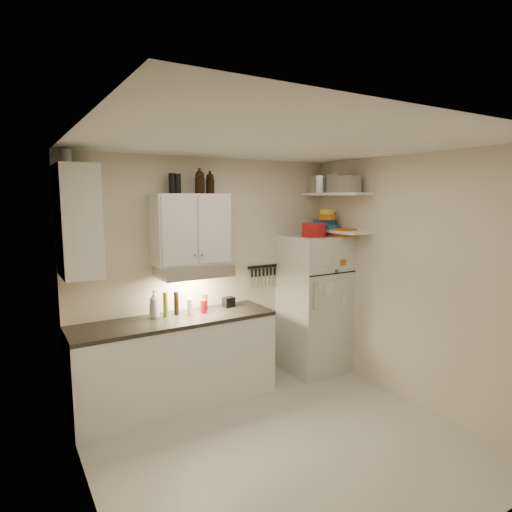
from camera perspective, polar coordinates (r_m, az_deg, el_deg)
floor at (r=4.17m, az=3.78°, el=-23.60°), size 3.20×3.00×0.02m
ceiling at (r=3.58m, az=4.17°, el=15.01°), size 3.20×3.00×0.02m
back_wall at (r=4.94m, az=-6.15°, el=-2.25°), size 3.20×0.02×2.60m
left_wall at (r=3.06m, az=-21.88°, el=-9.08°), size 0.02×3.00×2.60m
right_wall at (r=4.75m, az=20.09°, el=-3.10°), size 0.02×3.00×2.60m
base_cabinet at (r=4.70m, az=-10.61°, el=-13.81°), size 2.10×0.60×0.88m
countertop at (r=4.55m, az=-10.76°, el=-8.41°), size 2.10×0.62×0.04m
upper_cabinet at (r=4.60m, az=-8.72°, el=3.55°), size 0.80×0.33×0.75m
side_cabinet at (r=4.16m, az=-22.67°, el=4.32°), size 0.33×0.55×1.00m
range_hood at (r=4.59m, az=-8.29°, el=-1.92°), size 0.76×0.46×0.12m
fridge at (r=5.40m, az=7.73°, el=-6.31°), size 0.70×0.68×1.70m
shelf_hi at (r=5.26m, az=10.65°, el=8.12°), size 0.30×0.95×0.03m
shelf_lo at (r=5.28m, az=10.53°, el=3.33°), size 0.30×0.95×0.03m
knife_strip at (r=5.25m, az=0.90°, el=-1.40°), size 0.42×0.02×0.03m
dutch_oven at (r=5.09m, az=7.73°, el=3.49°), size 0.37×0.37×0.17m
book_stack at (r=5.20m, az=11.35°, el=3.10°), size 0.22×0.28×0.09m
spice_jar at (r=5.26m, az=7.85°, el=3.33°), size 0.09×0.09×0.11m
stock_pot at (r=5.56m, az=8.58°, el=9.40°), size 0.37×0.37×0.21m
tin_a at (r=5.20m, az=11.04°, el=9.49°), size 0.23×0.21×0.22m
tin_b at (r=5.06m, az=12.32°, el=9.35°), size 0.21×0.21×0.19m
bowl_teal at (r=5.41m, az=9.02°, el=4.24°), size 0.29×0.29×0.11m
bowl_orange at (r=5.34m, az=9.44°, el=5.17°), size 0.23×0.23×0.07m
bowl_yellow at (r=5.34m, az=9.45°, el=5.84°), size 0.18×0.18×0.06m
plates at (r=5.31m, az=9.78°, el=3.87°), size 0.30×0.30×0.06m
growler_a at (r=4.59m, az=-7.51°, el=9.78°), size 0.11×0.11×0.25m
growler_b at (r=4.71m, az=-6.14°, el=9.62°), size 0.09×0.09×0.22m
thermos_a at (r=4.57m, az=-10.41°, el=9.46°), size 0.09×0.09×0.20m
thermos_b at (r=4.55m, az=-11.13°, el=9.48°), size 0.09×0.09×0.21m
side_jar at (r=4.25m, az=-24.06°, el=11.98°), size 0.12×0.12×0.14m
soap_bottle at (r=4.56m, az=-13.41°, el=-6.11°), size 0.15×0.15×0.32m
pepper_mill at (r=4.80m, az=-6.80°, el=-6.12°), size 0.07×0.07×0.18m
oil_bottle at (r=4.58m, az=-11.99°, el=-6.36°), size 0.05×0.05×0.26m
vinegar_bottle at (r=4.64m, az=-10.57°, el=-6.21°), size 0.06×0.06×0.25m
clear_bottle at (r=4.63m, az=-8.80°, el=-6.69°), size 0.06×0.06×0.18m
red_jar at (r=4.69m, az=-7.01°, el=-6.68°), size 0.08×0.08×0.14m
caddy at (r=4.92m, az=-3.68°, el=-6.14°), size 0.14×0.11×0.11m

